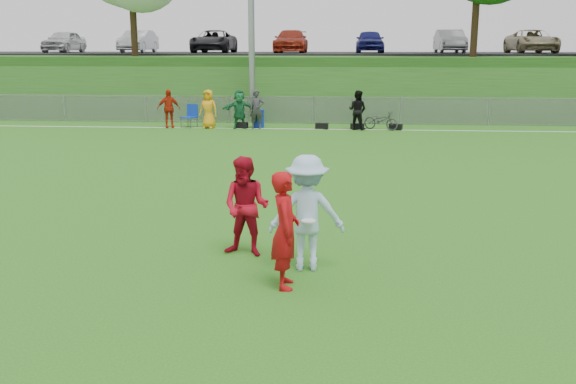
# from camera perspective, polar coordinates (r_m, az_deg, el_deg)

# --- Properties ---
(ground) EXTENTS (120.00, 120.00, 0.00)m
(ground) POSITION_cam_1_polar(r_m,az_deg,el_deg) (10.67, -2.31, -6.83)
(ground) COLOR #276114
(ground) RESTS_ON ground
(sideline_far) EXTENTS (60.00, 0.10, 0.01)m
(sideline_far) POSITION_cam_1_polar(r_m,az_deg,el_deg) (28.22, 2.13, 5.61)
(sideline_far) COLOR white
(sideline_far) RESTS_ON ground
(fence) EXTENTS (58.00, 0.06, 1.30)m
(fence) POSITION_cam_1_polar(r_m,az_deg,el_deg) (30.13, 2.32, 7.31)
(fence) COLOR gray
(fence) RESTS_ON ground
(berm) EXTENTS (120.00, 18.00, 3.00)m
(berm) POSITION_cam_1_polar(r_m,az_deg,el_deg) (41.03, 2.99, 10.00)
(berm) COLOR #224914
(berm) RESTS_ON ground
(parking_lot) EXTENTS (120.00, 12.00, 0.10)m
(parking_lot) POSITION_cam_1_polar(r_m,az_deg,el_deg) (42.98, 3.10, 12.19)
(parking_lot) COLOR black
(parking_lot) RESTS_ON berm
(car_row) EXTENTS (32.04, 5.18, 1.44)m
(car_row) POSITION_cam_1_polar(r_m,az_deg,el_deg) (42.03, 1.43, 13.24)
(car_row) COLOR #BABBBD
(car_row) RESTS_ON parking_lot
(spectator_row) EXTENTS (9.38, 1.02, 1.69)m
(spectator_row) POSITION_cam_1_polar(r_m,az_deg,el_deg) (28.38, -3.51, 7.35)
(spectator_row) COLOR red
(spectator_row) RESTS_ON ground
(gear_bags) EXTENTS (7.37, 0.50, 0.26)m
(gear_bags) POSITION_cam_1_polar(r_m,az_deg,el_deg) (28.28, 3.63, 5.86)
(gear_bags) COLOR black
(gear_bags) RESTS_ON ground
(player_red_left) EXTENTS (0.50, 0.70, 1.80)m
(player_red_left) POSITION_cam_1_polar(r_m,az_deg,el_deg) (9.63, -0.25, -3.40)
(player_red_left) COLOR #AB0B0F
(player_red_left) RESTS_ON ground
(player_red_center) EXTENTS (0.98, 0.84, 1.75)m
(player_red_center) POSITION_cam_1_polar(r_m,az_deg,el_deg) (11.12, -3.72, -1.31)
(player_red_center) COLOR #AD0C1F
(player_red_center) RESTS_ON ground
(player_blue) EXTENTS (1.28, 0.81, 1.90)m
(player_blue) POSITION_cam_1_polar(r_m,az_deg,el_deg) (10.39, 1.69, -1.87)
(player_blue) COLOR #A7CBE7
(player_blue) RESTS_ON ground
(frisbee) EXTENTS (0.24, 0.24, 0.02)m
(frisbee) POSITION_cam_1_polar(r_m,az_deg,el_deg) (10.11, 1.84, -2.58)
(frisbee) COLOR white
(frisbee) RESTS_ON ground
(recycling_bin) EXTENTS (0.67, 0.67, 0.80)m
(recycling_bin) POSITION_cam_1_polar(r_m,az_deg,el_deg) (28.80, -2.66, 6.54)
(recycling_bin) COLOR navy
(recycling_bin) RESTS_ON ground
(camp_chair) EXTENTS (0.76, 0.76, 1.03)m
(camp_chair) POSITION_cam_1_polar(r_m,az_deg,el_deg) (29.07, -8.76, 6.28)
(camp_chair) COLOR #1037B4
(camp_chair) RESTS_ON ground
(bicycle) EXTENTS (1.65, 1.23, 0.83)m
(bicycle) POSITION_cam_1_polar(r_m,az_deg,el_deg) (28.24, 8.27, 6.33)
(bicycle) COLOR #303033
(bicycle) RESTS_ON ground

